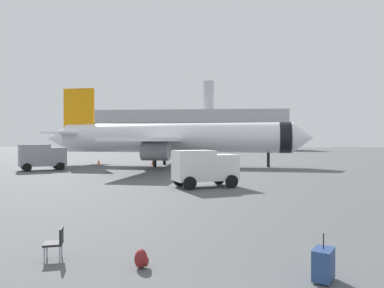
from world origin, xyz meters
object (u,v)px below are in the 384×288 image
(safety_cone_near, at_px, (153,162))
(safety_cone_outer, at_px, (205,162))
(airplane_at_gate, at_px, (173,138))
(cargo_van, at_px, (204,167))
(safety_cone_far, at_px, (183,176))
(gate_chair, at_px, (56,241))
(rolling_suitcase, at_px, (323,264))
(service_truck, at_px, (42,156))
(safety_cone_mid, at_px, (99,161))
(traveller_backpack, at_px, (141,259))

(safety_cone_near, xyz_separation_m, safety_cone_outer, (6.99, 2.87, -0.09))
(airplane_at_gate, xyz_separation_m, cargo_van, (4.99, -20.80, -2.21))
(cargo_van, xyz_separation_m, safety_cone_far, (-1.89, 3.42, -1.04))
(safety_cone_far, height_order, gate_chair, gate_chair)
(cargo_van, distance_m, safety_cone_outer, 25.18)
(safety_cone_far, bearing_deg, safety_cone_near, 107.86)
(safety_cone_outer, bearing_deg, rolling_suitcase, -83.94)
(cargo_van, height_order, gate_chair, cargo_van)
(service_truck, xyz_separation_m, safety_cone_mid, (2.41, 11.48, -1.26))
(airplane_at_gate, xyz_separation_m, safety_cone_mid, (-11.24, 3.59, -3.31))
(safety_cone_far, bearing_deg, safety_cone_mid, 124.37)
(gate_chair, bearing_deg, safety_cone_near, 96.97)
(safety_cone_far, bearing_deg, cargo_van, -61.07)
(safety_cone_mid, xyz_separation_m, rolling_suitcase, (19.64, -40.50, 0.04))
(safety_cone_near, distance_m, rolling_suitcase, 40.03)
(airplane_at_gate, xyz_separation_m, service_truck, (-13.65, -7.89, -2.05))
(cargo_van, xyz_separation_m, traveller_backpack, (-0.94, -15.63, -1.22))
(cargo_van, bearing_deg, airplane_at_gate, 103.50)
(airplane_at_gate, distance_m, service_truck, 15.90)
(gate_chair, bearing_deg, service_truck, 118.51)
(safety_cone_mid, distance_m, traveller_backpack, 42.84)
(airplane_at_gate, distance_m, rolling_suitcase, 37.99)
(safety_cone_near, bearing_deg, rolling_suitcase, -73.50)
(safety_cone_far, height_order, traveller_backpack, safety_cone_far)
(safety_cone_outer, distance_m, traveller_backpack, 40.76)
(service_truck, relative_size, safety_cone_far, 6.21)
(airplane_at_gate, bearing_deg, cargo_van, -76.50)
(gate_chair, bearing_deg, cargo_van, 77.45)
(safety_cone_near, xyz_separation_m, safety_cone_mid, (-8.27, 2.12, -0.05))
(safety_cone_far, distance_m, traveller_backpack, 19.07)
(safety_cone_near, xyz_separation_m, traveller_backpack, (7.02, -37.89, -0.16))
(service_truck, distance_m, safety_cone_outer, 21.53)
(gate_chair, bearing_deg, safety_cone_far, 85.41)
(safety_cone_outer, bearing_deg, cargo_van, -87.79)
(safety_cone_outer, bearing_deg, airplane_at_gate, -132.83)
(service_truck, relative_size, rolling_suitcase, 4.72)
(safety_cone_mid, relative_size, traveller_backpack, 1.47)
(safety_cone_mid, bearing_deg, rolling_suitcase, -64.13)
(cargo_van, distance_m, gate_chair, 15.60)
(service_truck, xyz_separation_m, gate_chair, (15.26, -28.10, -1.11))
(service_truck, xyz_separation_m, cargo_van, (18.64, -12.91, -0.16))
(rolling_suitcase, bearing_deg, airplane_at_gate, 102.81)
(cargo_van, bearing_deg, traveller_backpack, -93.44)
(safety_cone_far, height_order, rolling_suitcase, rolling_suitcase)
(gate_chair, bearing_deg, traveller_backpack, -10.11)
(service_truck, distance_m, traveller_backpack, 33.61)
(safety_cone_near, distance_m, safety_cone_mid, 8.54)
(cargo_van, xyz_separation_m, safety_cone_outer, (-0.97, 25.13, -1.14))
(cargo_van, relative_size, safety_cone_outer, 7.75)
(gate_chair, bearing_deg, rolling_suitcase, -7.73)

